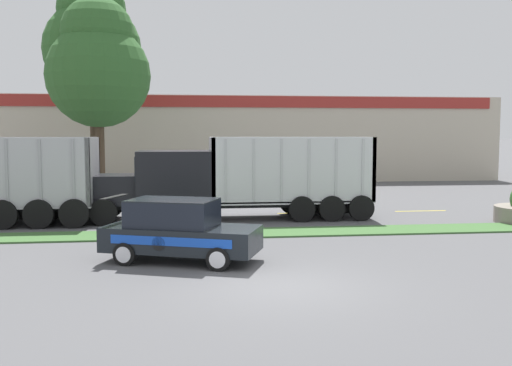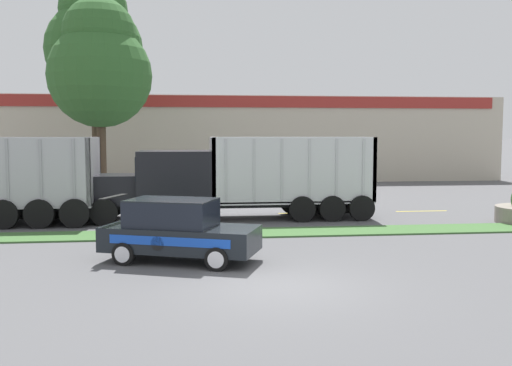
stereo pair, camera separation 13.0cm
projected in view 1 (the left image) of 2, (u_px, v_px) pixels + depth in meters
ground_plane at (280, 286)px, 13.21m from camera, size 600.00×600.00×0.00m
grass_verge at (248, 233)px, 20.06m from camera, size 120.00×1.83×0.06m
centre_line_3 at (52, 217)px, 23.99m from camera, size 2.40×0.14×0.01m
centre_line_4 at (182, 215)px, 24.64m from camera, size 2.40×0.14×0.01m
centre_line_5 at (304, 213)px, 25.29m from camera, size 2.40×0.14×0.01m
centre_line_6 at (420, 211)px, 25.94m from camera, size 2.40×0.14×0.01m
dump_truck_lead at (207, 183)px, 23.32m from camera, size 12.05×2.61×3.38m
rally_car at (179, 230)px, 15.67m from camera, size 4.55×3.09×1.76m
store_building_backdrop at (243, 139)px, 46.25m from camera, size 37.36×12.10×6.20m
tree_behind_left at (92, 40)px, 32.99m from camera, size 5.61×5.61×12.57m
tree_behind_centre at (98, 65)px, 31.13m from camera, size 5.66×5.66×10.92m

